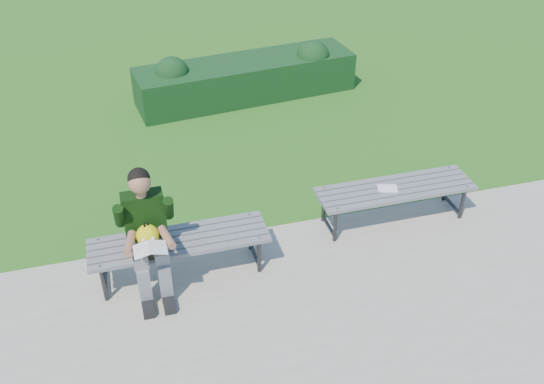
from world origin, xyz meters
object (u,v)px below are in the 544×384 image
object	(u,v)px
hedge	(246,77)
paper_sheet	(388,188)
bench_right	(395,191)
bench_left	(179,243)
seated_boy	(147,230)

from	to	relation	value
hedge	paper_sheet	size ratio (longest dim) A/B	13.84
hedge	bench_right	size ratio (longest dim) A/B	1.98
bench_left	seated_boy	xyz separation A→B (m)	(-0.30, -0.09, 0.30)
seated_boy	hedge	bearing A→B (deg)	64.28
bench_left	paper_sheet	distance (m)	2.41
paper_sheet	bench_right	bearing A→B (deg)	0.00
hedge	bench_left	xyz separation A→B (m)	(-1.65, -3.96, 0.08)
bench_right	paper_sheet	bearing A→B (deg)	-180.00
bench_right	paper_sheet	distance (m)	0.12
bench_right	seated_boy	world-z (taller)	seated_boy
bench_left	seated_boy	bearing A→B (deg)	-162.91
hedge	seated_boy	distance (m)	4.52
hedge	seated_boy	xyz separation A→B (m)	(-1.95, -4.06, 0.38)
hedge	paper_sheet	world-z (taller)	hedge
bench_left	seated_boy	world-z (taller)	seated_boy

